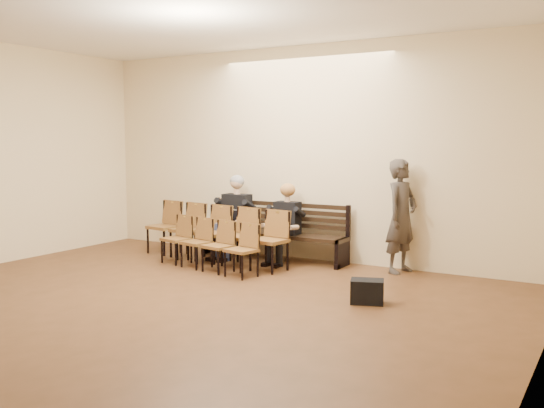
{
  "coord_description": "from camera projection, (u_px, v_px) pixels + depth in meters",
  "views": [
    {
      "loc": [
        4.6,
        -3.89,
        1.96
      ],
      "look_at": [
        -0.07,
        4.05,
        0.99
      ],
      "focal_mm": 40.0,
      "sensor_mm": 36.0,
      "label": 1
    }
  ],
  "objects": [
    {
      "name": "ground",
      "position": [
        66.0,
        344.0,
        5.86
      ],
      "size": [
        10.0,
        10.0,
        0.0
      ],
      "primitive_type": "plane",
      "color": "brown",
      "rests_on": "ground"
    },
    {
      "name": "room_walls",
      "position": [
        118.0,
        85.0,
        6.26
      ],
      "size": [
        8.02,
        10.01,
        3.51
      ],
      "color": "beige",
      "rests_on": "ground"
    },
    {
      "name": "bench",
      "position": [
        272.0,
        246.0,
        10.03
      ],
      "size": [
        2.6,
        0.9,
        0.45
      ],
      "primitive_type": "cube",
      "color": "black",
      "rests_on": "ground"
    },
    {
      "name": "seated_man",
      "position": [
        234.0,
        216.0,
        10.22
      ],
      "size": [
        0.57,
        0.79,
        1.37
      ],
      "primitive_type": null,
      "color": "black",
      "rests_on": "ground"
    },
    {
      "name": "seated_woman",
      "position": [
        284.0,
        227.0,
        9.74
      ],
      "size": [
        0.5,
        0.69,
        1.16
      ],
      "primitive_type": null,
      "color": "black",
      "rests_on": "ground"
    },
    {
      "name": "laptop",
      "position": [
        228.0,
        225.0,
        10.01
      ],
      "size": [
        0.32,
        0.26,
        0.23
      ],
      "primitive_type": "cube",
      "rotation": [
        0.0,
        0.0,
        0.01
      ],
      "color": "#B9B9BE",
      "rests_on": "bench"
    },
    {
      "name": "water_bottle",
      "position": [
        285.0,
        231.0,
        9.45
      ],
      "size": [
        0.07,
        0.07,
        0.21
      ],
      "primitive_type": "cylinder",
      "rotation": [
        0.0,
        0.0,
        -0.01
      ],
      "color": "silver",
      "rests_on": "bench"
    },
    {
      "name": "bag",
      "position": [
        367.0,
        291.0,
        7.31
      ],
      "size": [
        0.46,
        0.39,
        0.29
      ],
      "primitive_type": "cube",
      "rotation": [
        0.0,
        0.0,
        0.34
      ],
      "color": "black",
      "rests_on": "ground"
    },
    {
      "name": "passerby",
      "position": [
        402.0,
        208.0,
        8.95
      ],
      "size": [
        0.62,
        0.8,
        1.95
      ],
      "primitive_type": "imported",
      "rotation": [
        0.0,
        0.0,
        1.34
      ],
      "color": "#3B3530",
      "rests_on": "ground"
    },
    {
      "name": "chair_row_front",
      "position": [
        213.0,
        233.0,
        9.82
      ],
      "size": [
        2.86,
        0.87,
        0.92
      ],
      "primitive_type": "cube",
      "rotation": [
        0.0,
        0.0,
        -0.13
      ],
      "color": "brown",
      "rests_on": "ground"
    },
    {
      "name": "chair_row_back",
      "position": [
        207.0,
        245.0,
        9.2
      ],
      "size": [
        1.92,
        0.79,
        0.77
      ],
      "primitive_type": "cube",
      "rotation": [
        0.0,
        0.0,
        -0.21
      ],
      "color": "brown",
      "rests_on": "ground"
    }
  ]
}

